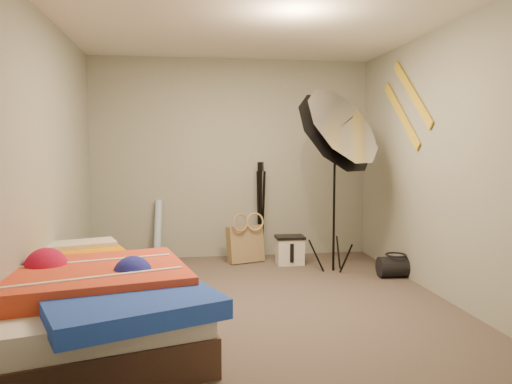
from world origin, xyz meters
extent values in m
plane|color=brown|center=(0.00, 0.00, 0.00)|extent=(4.00, 4.00, 0.00)
plane|color=silver|center=(0.00, 0.00, 2.50)|extent=(4.00, 4.00, 0.00)
plane|color=gray|center=(0.00, 2.00, 1.25)|extent=(3.50, 0.00, 3.50)
plane|color=gray|center=(0.00, -2.00, 1.25)|extent=(3.50, 0.00, 3.50)
plane|color=gray|center=(-1.75, 0.00, 1.25)|extent=(0.00, 4.00, 4.00)
plane|color=gray|center=(1.75, 0.00, 1.25)|extent=(0.00, 4.00, 4.00)
cube|color=#9A8257|center=(0.12, 1.63, 0.22)|extent=(0.48, 0.33, 0.46)
cylinder|color=#6BA8E4|center=(-0.94, 1.89, 0.37)|extent=(0.14, 0.23, 0.75)
cube|color=silver|center=(0.63, 1.44, 0.16)|extent=(0.32, 0.23, 0.31)
cylinder|color=black|center=(1.63, 0.69, 0.11)|extent=(0.37, 0.24, 0.22)
cube|color=gold|center=(1.73, 0.60, 1.95)|extent=(0.02, 0.91, 0.78)
cube|color=gold|center=(1.73, 0.85, 1.75)|extent=(0.02, 0.91, 0.78)
cube|color=#472F26|center=(-1.33, -0.68, 0.13)|extent=(1.85, 2.26, 0.25)
cube|color=silver|center=(-1.33, -0.68, 0.34)|extent=(1.81, 2.21, 0.18)
cube|color=orange|center=(-1.60, -0.30, 0.47)|extent=(1.33, 1.25, 0.14)
cube|color=red|center=(-1.25, -0.80, 0.49)|extent=(1.43, 1.29, 0.16)
cube|color=blue|center=(-0.94, -1.33, 0.46)|extent=(1.20, 1.09, 0.12)
cube|color=#DA9FA3|center=(-1.56, 0.12, 0.51)|extent=(0.75, 0.51, 0.14)
cylinder|color=black|center=(1.06, 1.07, 0.82)|extent=(0.04, 0.04, 1.64)
cube|color=black|center=(1.06, 1.07, 1.59)|extent=(0.08, 0.08, 0.10)
cone|color=silver|center=(0.98, 0.87, 1.54)|extent=(1.06, 1.21, 1.21)
cylinder|color=black|center=(0.34, 1.87, 0.55)|extent=(0.05, 0.05, 1.10)
cube|color=black|center=(0.34, 1.87, 1.16)|extent=(0.09, 0.09, 0.11)
camera|label=1|loc=(-0.62, -4.32, 1.39)|focal=35.00mm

